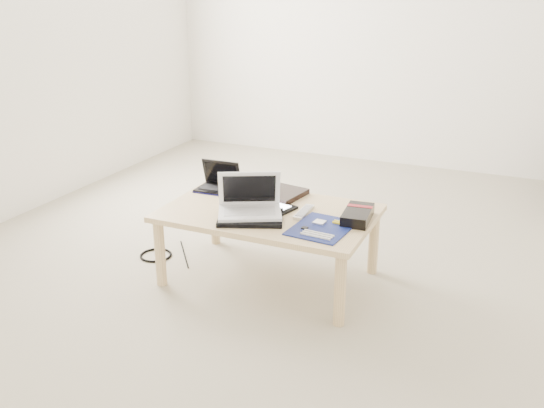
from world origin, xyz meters
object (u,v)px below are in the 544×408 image
at_px(coffee_table, 269,219).
at_px(white_laptop, 250,204).
at_px(netbook, 219,184).
at_px(gpu_box, 358,215).

distance_m(coffee_table, white_laptop, 0.17).
relative_size(coffee_table, white_laptop, 2.85).
relative_size(netbook, gpu_box, 0.89).
xyz_separation_m(netbook, gpu_box, (0.87, -0.13, -0.01)).
relative_size(coffee_table, netbook, 4.58).
xyz_separation_m(coffee_table, white_laptop, (-0.06, -0.11, 0.11)).
bearing_deg(gpu_box, netbook, 171.50).
bearing_deg(white_laptop, netbook, 138.91).
bearing_deg(gpu_box, coffee_table, -172.72).
distance_m(netbook, gpu_box, 0.88).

